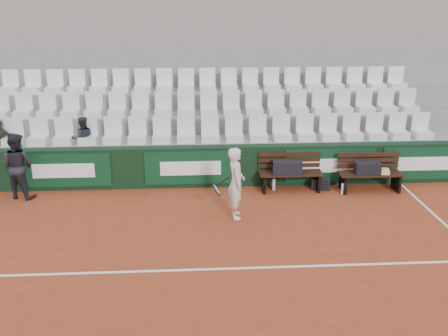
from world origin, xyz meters
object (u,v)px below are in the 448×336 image
(bench_right, at_px, (370,182))
(water_bottle_near, at_px, (274,184))
(sports_bag_left, at_px, (287,167))
(ball_kid, at_px, (17,166))
(tennis_player, at_px, (236,183))
(sports_bag_ground, at_px, (321,184))
(sports_bag_right, at_px, (367,168))
(water_bottle_far, at_px, (342,189))
(spectator_c, at_px, (81,121))
(bench_left, at_px, (290,181))

(bench_right, bearing_deg, water_bottle_near, 175.54)
(bench_right, height_order, sports_bag_left, sports_bag_left)
(ball_kid, bearing_deg, sports_bag_left, -161.85)
(water_bottle_near, xyz_separation_m, tennis_player, (-1.04, -1.47, 0.62))
(water_bottle_near, xyz_separation_m, ball_kid, (-5.92, -0.08, 0.63))
(bench_right, distance_m, sports_bag_left, 2.02)
(sports_bag_left, bearing_deg, water_bottle_near, 166.60)
(sports_bag_ground, xyz_separation_m, water_bottle_near, (-1.15, -0.01, 0.01))
(sports_bag_right, relative_size, tennis_player, 0.39)
(water_bottle_near, distance_m, water_bottle_far, 1.62)
(sports_bag_ground, bearing_deg, sports_bag_right, -11.36)
(bench_right, xyz_separation_m, tennis_player, (-3.32, -1.29, 0.54))
(bench_right, height_order, sports_bag_ground, bench_right)
(sports_bag_left, height_order, sports_bag_ground, sports_bag_left)
(ball_kid, distance_m, spectator_c, 1.82)
(ball_kid, bearing_deg, water_bottle_far, -163.92)
(bench_left, bearing_deg, sports_bag_ground, 3.31)
(bench_left, relative_size, water_bottle_far, 5.93)
(sports_bag_left, xyz_separation_m, sports_bag_ground, (0.85, 0.08, -0.46))
(sports_bag_right, bearing_deg, water_bottle_near, 174.76)
(bench_right, xyz_separation_m, water_bottle_far, (-0.70, -0.16, -0.10))
(sports_bag_right, bearing_deg, sports_bag_ground, 168.64)
(sports_bag_left, distance_m, ball_kid, 6.23)
(water_bottle_near, bearing_deg, water_bottle_far, -12.16)
(bench_right, bearing_deg, spectator_c, 171.06)
(bench_left, height_order, ball_kid, ball_kid)
(sports_bag_ground, relative_size, water_bottle_far, 1.73)
(bench_right, distance_m, sports_bag_ground, 1.15)
(sports_bag_left, height_order, sports_bag_right, sports_bag_left)
(sports_bag_right, distance_m, sports_bag_ground, 1.15)
(spectator_c, bearing_deg, tennis_player, 132.78)
(ball_kid, bearing_deg, water_bottle_near, -161.15)
(water_bottle_far, distance_m, tennis_player, 2.92)
(water_bottle_near, bearing_deg, sports_bag_left, -13.40)
(water_bottle_far, distance_m, ball_kid, 7.54)
(sports_bag_ground, bearing_deg, bench_right, -9.33)
(water_bottle_near, xyz_separation_m, spectator_c, (-4.62, 0.91, 1.41))
(bench_right, xyz_separation_m, sports_bag_right, (-0.09, -0.02, 0.36))
(bench_right, distance_m, tennis_player, 3.60)
(bench_left, xyz_separation_m, bench_right, (1.89, -0.14, 0.00))
(bench_left, distance_m, sports_bag_left, 0.39)
(bench_right, relative_size, sports_bag_left, 2.19)
(tennis_player, height_order, ball_kid, ball_kid)
(tennis_player, relative_size, spectator_c, 1.38)
(water_bottle_far, distance_m, spectator_c, 6.48)
(bench_left, distance_m, sports_bag_right, 1.84)
(ball_kid, bearing_deg, sports_bag_ground, -161.21)
(bench_right, relative_size, water_bottle_far, 5.93)
(sports_bag_left, relative_size, ball_kid, 0.45)
(sports_bag_left, bearing_deg, bench_left, 21.64)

